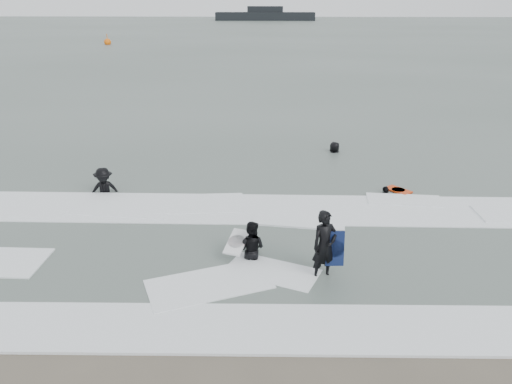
{
  "coord_description": "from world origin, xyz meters",
  "views": [
    {
      "loc": [
        0.46,
        -9.85,
        7.02
      ],
      "look_at": [
        0.0,
        5.0,
        1.1
      ],
      "focal_mm": 35.0,
      "sensor_mm": 36.0,
      "label": 1
    }
  ],
  "objects_px": {
    "surfer_centre": "(323,278)",
    "surfer_right_far": "(334,153)",
    "surfer_right_near": "(386,194)",
    "buoy": "(108,42)",
    "surfer_wading": "(251,258)",
    "surfer_breaker": "(105,194)",
    "vessel_horizon": "(265,15)"
  },
  "relations": [
    {
      "from": "surfer_breaker",
      "to": "buoy",
      "type": "distance_m",
      "value": 60.67
    },
    {
      "from": "surfer_breaker",
      "to": "surfer_right_far",
      "type": "relative_size",
      "value": 1.12
    },
    {
      "from": "buoy",
      "to": "vessel_horizon",
      "type": "relative_size",
      "value": 0.06
    },
    {
      "from": "surfer_breaker",
      "to": "surfer_right_near",
      "type": "relative_size",
      "value": 1.29
    },
    {
      "from": "surfer_centre",
      "to": "surfer_right_near",
      "type": "height_order",
      "value": "surfer_centre"
    },
    {
      "from": "buoy",
      "to": "surfer_centre",
      "type": "bearing_deg",
      "value": -68.18
    },
    {
      "from": "surfer_wading",
      "to": "surfer_right_far",
      "type": "distance_m",
      "value": 10.79
    },
    {
      "from": "surfer_right_near",
      "to": "vessel_horizon",
      "type": "relative_size",
      "value": 0.05
    },
    {
      "from": "surfer_right_near",
      "to": "surfer_breaker",
      "type": "bearing_deg",
      "value": -31.03
    },
    {
      "from": "vessel_horizon",
      "to": "buoy",
      "type": "bearing_deg",
      "value": -107.15
    },
    {
      "from": "surfer_wading",
      "to": "buoy",
      "type": "bearing_deg",
      "value": -52.97
    },
    {
      "from": "vessel_horizon",
      "to": "surfer_right_far",
      "type": "bearing_deg",
      "value": -87.7
    },
    {
      "from": "surfer_wading",
      "to": "vessel_horizon",
      "type": "xyz_separation_m",
      "value": [
        -1.44,
        134.34,
        1.39
      ]
    },
    {
      "from": "vessel_horizon",
      "to": "surfer_right_near",
      "type": "bearing_deg",
      "value": -87.21
    },
    {
      "from": "surfer_wading",
      "to": "buoy",
      "type": "xyz_separation_m",
      "value": [
        -23.56,
        62.7,
        0.42
      ]
    },
    {
      "from": "surfer_centre",
      "to": "buoy",
      "type": "bearing_deg",
      "value": 87.63
    },
    {
      "from": "surfer_wading",
      "to": "buoy",
      "type": "relative_size",
      "value": 1.03
    },
    {
      "from": "surfer_breaker",
      "to": "vessel_horizon",
      "type": "height_order",
      "value": "vessel_horizon"
    },
    {
      "from": "buoy",
      "to": "surfer_wading",
      "type": "bearing_deg",
      "value": -69.41
    },
    {
      "from": "surfer_right_near",
      "to": "vessel_horizon",
      "type": "bearing_deg",
      "value": -119.89
    },
    {
      "from": "surfer_right_near",
      "to": "surfer_centre",
      "type": "bearing_deg",
      "value": 31.4
    },
    {
      "from": "surfer_centre",
      "to": "surfer_wading",
      "type": "distance_m",
      "value": 2.18
    },
    {
      "from": "surfer_right_near",
      "to": "surfer_wading",
      "type": "bearing_deg",
      "value": 13.22
    },
    {
      "from": "surfer_wading",
      "to": "vessel_horizon",
      "type": "distance_m",
      "value": 134.36
    },
    {
      "from": "surfer_right_near",
      "to": "buoy",
      "type": "xyz_separation_m",
      "value": [
        -28.42,
        57.68,
        0.42
      ]
    },
    {
      "from": "surfer_right_near",
      "to": "buoy",
      "type": "bearing_deg",
      "value": -96.45
    },
    {
      "from": "surfer_centre",
      "to": "surfer_right_far",
      "type": "height_order",
      "value": "surfer_centre"
    },
    {
      "from": "surfer_wading",
      "to": "buoy",
      "type": "height_order",
      "value": "buoy"
    },
    {
      "from": "surfer_right_far",
      "to": "surfer_wading",
      "type": "bearing_deg",
      "value": 38.94
    },
    {
      "from": "surfer_centre",
      "to": "vessel_horizon",
      "type": "distance_m",
      "value": 135.38
    },
    {
      "from": "surfer_centre",
      "to": "surfer_breaker",
      "type": "height_order",
      "value": "surfer_centre"
    },
    {
      "from": "surfer_wading",
      "to": "surfer_right_near",
      "type": "distance_m",
      "value": 6.99
    }
  ]
}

